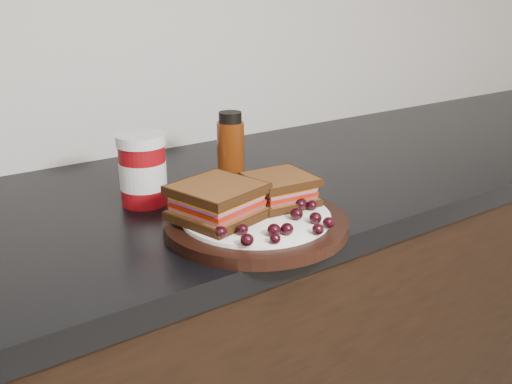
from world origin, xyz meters
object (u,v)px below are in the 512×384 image
plate (256,224)px  oil_bottle (231,149)px  sandwich_left (217,202)px  condiment_jar (143,170)px

plate → oil_bottle: size_ratio=2.03×
plate → oil_bottle: 0.22m
plate → oil_bottle: oil_bottle is taller
sandwich_left → oil_bottle: size_ratio=0.84×
oil_bottle → plate: bearing=-112.7°
oil_bottle → sandwich_left: bearing=-128.1°
sandwich_left → condiment_jar: 0.18m
plate → condiment_jar: condiment_jar is taller
oil_bottle → condiment_jar: bearing=178.6°
plate → sandwich_left: sandwich_left is taller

